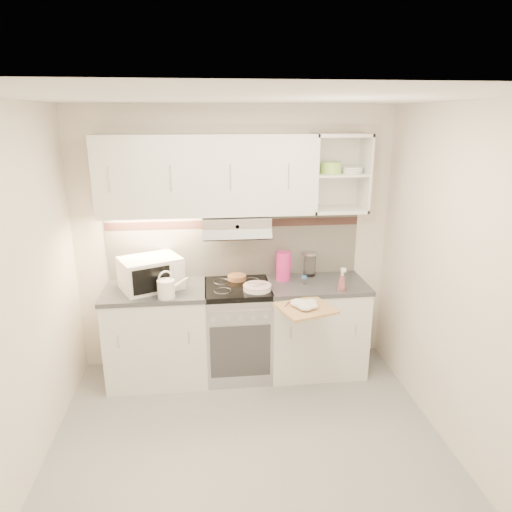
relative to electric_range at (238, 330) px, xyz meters
The scene contains 17 objects.
ground 1.19m from the electric_range, 90.00° to the right, with size 3.00×3.00×0.00m, color gray.
room_shell 1.39m from the electric_range, 89.81° to the right, with size 3.04×2.84×2.52m.
base_cabinet_left 0.75m from the electric_range, behind, with size 0.90×0.60×0.86m, color white.
worktop_left 0.86m from the electric_range, behind, with size 0.92×0.62×0.04m, color #47474C.
base_cabinet_right 0.75m from the electric_range, ahead, with size 0.90×0.60×0.86m, color white.
worktop_right 0.86m from the electric_range, ahead, with size 0.92×0.62×0.04m, color #47474C.
electric_range is the anchor object (origin of this frame).
microwave 0.98m from the electric_range, behind, with size 0.62×0.55×0.29m.
watering_can 0.85m from the electric_range, 160.78° to the right, with size 0.28×0.18×0.25m.
plate_stack 0.52m from the electric_range, 37.02° to the right, with size 0.25×0.25×0.05m.
bread_loaf 0.50m from the electric_range, 87.16° to the left, with size 0.18×0.18×0.04m, color #AF7A41.
pink_pitcher 0.75m from the electric_range, 14.06° to the left, with size 0.15×0.14×0.27m.
glass_jar 0.94m from the electric_range, 15.46° to the left, with size 0.12×0.12×0.23m.
spice_jar 0.79m from the electric_range, ahead, with size 0.05×0.05×0.08m.
spray_bottle 1.09m from the electric_range, 13.44° to the right, with size 0.09×0.09×0.22m.
cutting_board 0.85m from the electric_range, 44.58° to the right, with size 0.42×0.38×0.02m, color tan.
dish_towel 0.88m from the electric_range, 45.24° to the right, with size 0.23×0.20×0.06m, color silver, non-canonical shape.
Camera 1 is at (-0.28, -2.83, 2.39)m, focal length 32.00 mm.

